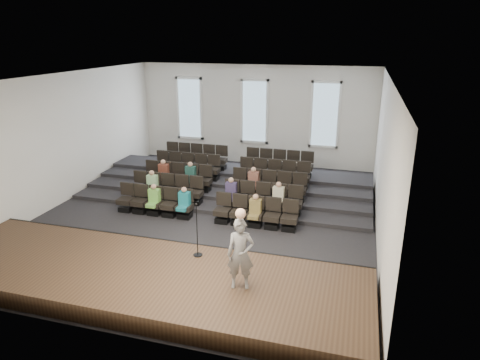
% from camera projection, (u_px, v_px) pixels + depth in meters
% --- Properties ---
extents(ground, '(14.00, 14.00, 0.00)m').
position_uv_depth(ground, '(209.00, 214.00, 16.02)').
color(ground, black).
rests_on(ground, ground).
extents(ceiling, '(12.00, 14.00, 0.02)m').
position_uv_depth(ceiling, '(206.00, 77.00, 14.41)').
color(ceiling, white).
rests_on(ceiling, ground).
extents(wall_back, '(12.00, 0.04, 5.00)m').
position_uv_depth(wall_back, '(255.00, 115.00, 21.61)').
color(wall_back, silver).
rests_on(wall_back, ground).
extents(wall_front, '(12.00, 0.04, 5.00)m').
position_uv_depth(wall_front, '(91.00, 232.00, 8.82)').
color(wall_front, silver).
rests_on(wall_front, ground).
extents(wall_left, '(0.04, 14.00, 5.00)m').
position_uv_depth(wall_left, '(63.00, 139.00, 16.77)').
color(wall_left, silver).
rests_on(wall_left, ground).
extents(wall_right, '(0.04, 14.00, 5.00)m').
position_uv_depth(wall_right, '(385.00, 162.00, 13.67)').
color(wall_right, silver).
rests_on(wall_right, ground).
extents(stage, '(11.80, 3.60, 0.50)m').
position_uv_depth(stage, '(144.00, 278.00, 11.29)').
color(stage, '#3E2B1A').
rests_on(stage, ground).
extents(stage_lip, '(11.80, 0.06, 0.52)m').
position_uv_depth(stage_lip, '(172.00, 248.00, 12.91)').
color(stage_lip, black).
rests_on(stage_lip, ground).
extents(risers, '(11.80, 4.80, 0.60)m').
position_uv_depth(risers, '(233.00, 182.00, 18.85)').
color(risers, black).
rests_on(risers, ground).
extents(seating_rows, '(6.80, 4.70, 1.67)m').
position_uv_depth(seating_rows, '(222.00, 184.00, 17.20)').
color(seating_rows, black).
rests_on(seating_rows, ground).
extents(windows, '(8.44, 0.10, 3.24)m').
position_uv_depth(windows, '(254.00, 112.00, 21.48)').
color(windows, white).
rests_on(windows, wall_back).
extents(audience, '(5.45, 2.64, 1.10)m').
position_uv_depth(audience, '(206.00, 188.00, 16.24)').
color(audience, '#71BC4B').
rests_on(audience, seating_rows).
extents(speaker, '(0.73, 0.57, 1.78)m').
position_uv_depth(speaker, '(241.00, 254.00, 10.20)').
color(speaker, slate).
rests_on(speaker, stage).
extents(mic_stand, '(0.26, 0.26, 1.57)m').
position_uv_depth(mic_stand, '(197.00, 240.00, 11.83)').
color(mic_stand, black).
rests_on(mic_stand, stage).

